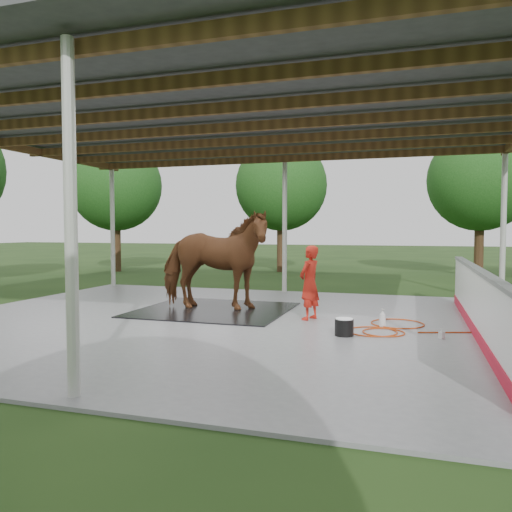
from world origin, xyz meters
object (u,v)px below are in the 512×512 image
(dasher_board, at_px, (478,304))
(horse, at_px, (214,260))
(handler, at_px, (310,283))
(wash_bucket, at_px, (344,327))

(dasher_board, xyz_separation_m, horse, (-5.33, 1.12, 0.58))
(dasher_board, distance_m, handler, 3.13)
(horse, height_order, wash_bucket, horse)
(dasher_board, xyz_separation_m, handler, (-3.06, 0.64, 0.21))
(wash_bucket, bearing_deg, handler, 123.12)
(dasher_board, distance_m, wash_bucket, 2.33)
(dasher_board, relative_size, handler, 5.34)
(horse, relative_size, wash_bucket, 8.08)
(dasher_board, xyz_separation_m, wash_bucket, (-2.18, -0.70, -0.39))
(handler, distance_m, wash_bucket, 1.70)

